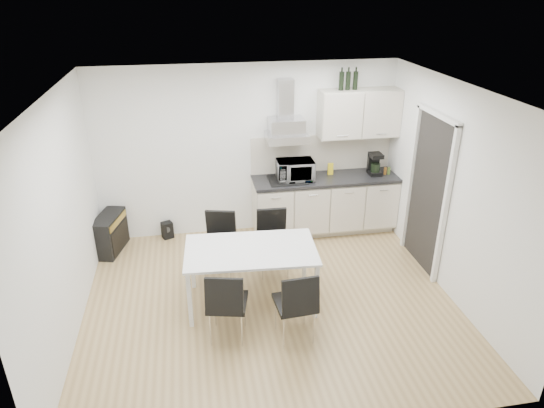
{
  "coord_description": "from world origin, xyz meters",
  "views": [
    {
      "loc": [
        -0.85,
        -4.89,
        3.65
      ],
      "look_at": [
        0.11,
        0.5,
        1.1
      ],
      "focal_mm": 32.0,
      "sensor_mm": 36.0,
      "label": 1
    }
  ],
  "objects_px": {
    "dining_table": "(251,254)",
    "chair_far_left": "(219,246)",
    "chair_near_left": "(227,303)",
    "floor_speaker": "(167,230)",
    "kitchenette": "(327,181)",
    "guitar_amp": "(110,233)",
    "chair_near_right": "(295,304)",
    "chair_far_right": "(273,244)"
  },
  "relations": [
    {
      "from": "dining_table",
      "to": "chair_far_left",
      "type": "relative_size",
      "value": 1.82
    },
    {
      "from": "chair_far_left",
      "to": "dining_table",
      "type": "bearing_deg",
      "value": 131.09
    },
    {
      "from": "dining_table",
      "to": "floor_speaker",
      "type": "height_order",
      "value": "dining_table"
    },
    {
      "from": "kitchenette",
      "to": "chair_far_right",
      "type": "bearing_deg",
      "value": -133.6
    },
    {
      "from": "chair_far_right",
      "to": "guitar_amp",
      "type": "bearing_deg",
      "value": -22.02
    },
    {
      "from": "chair_far_left",
      "to": "chair_near_right",
      "type": "xyz_separation_m",
      "value": [
        0.72,
        -1.39,
        0.0
      ]
    },
    {
      "from": "kitchenette",
      "to": "chair_near_right",
      "type": "bearing_deg",
      "value": -113.21
    },
    {
      "from": "chair_near_left",
      "to": "floor_speaker",
      "type": "relative_size",
      "value": 3.38
    },
    {
      "from": "dining_table",
      "to": "chair_far_left",
      "type": "bearing_deg",
      "value": 120.49
    },
    {
      "from": "kitchenette",
      "to": "chair_far_left",
      "type": "height_order",
      "value": "kitchenette"
    },
    {
      "from": "kitchenette",
      "to": "chair_far_left",
      "type": "relative_size",
      "value": 2.86
    },
    {
      "from": "dining_table",
      "to": "chair_near_right",
      "type": "xyz_separation_m",
      "value": [
        0.38,
        -0.73,
        -0.24
      ]
    },
    {
      "from": "guitar_amp",
      "to": "chair_near_right",
      "type": "bearing_deg",
      "value": -31.31
    },
    {
      "from": "chair_far_right",
      "to": "dining_table",
      "type": "bearing_deg",
      "value": 59.66
    },
    {
      "from": "chair_near_right",
      "to": "chair_far_right",
      "type": "bearing_deg",
      "value": 85.8
    },
    {
      "from": "chair_near_left",
      "to": "chair_near_right",
      "type": "height_order",
      "value": "same"
    },
    {
      "from": "chair_far_right",
      "to": "chair_near_right",
      "type": "relative_size",
      "value": 1.0
    },
    {
      "from": "kitchenette",
      "to": "chair_far_right",
      "type": "xyz_separation_m",
      "value": [
        -1.03,
        -1.08,
        -0.39
      ]
    },
    {
      "from": "chair_far_left",
      "to": "floor_speaker",
      "type": "height_order",
      "value": "chair_far_left"
    },
    {
      "from": "chair_near_left",
      "to": "floor_speaker",
      "type": "distance_m",
      "value": 2.57
    },
    {
      "from": "chair_far_left",
      "to": "floor_speaker",
      "type": "bearing_deg",
      "value": -44.42
    },
    {
      "from": "dining_table",
      "to": "chair_far_right",
      "type": "relative_size",
      "value": 1.82
    },
    {
      "from": "dining_table",
      "to": "guitar_amp",
      "type": "bearing_deg",
      "value": 142.91
    },
    {
      "from": "chair_near_right",
      "to": "floor_speaker",
      "type": "xyz_separation_m",
      "value": [
        -1.44,
        2.58,
        -0.31
      ]
    },
    {
      "from": "chair_far_right",
      "to": "chair_near_left",
      "type": "height_order",
      "value": "same"
    },
    {
      "from": "chair_far_right",
      "to": "floor_speaker",
      "type": "distance_m",
      "value": 1.93
    },
    {
      "from": "chair_far_left",
      "to": "chair_near_right",
      "type": "height_order",
      "value": "same"
    },
    {
      "from": "kitchenette",
      "to": "guitar_amp",
      "type": "distance_m",
      "value": 3.32
    },
    {
      "from": "kitchenette",
      "to": "guitar_amp",
      "type": "height_order",
      "value": "kitchenette"
    },
    {
      "from": "chair_near_right",
      "to": "guitar_amp",
      "type": "distance_m",
      "value": 3.24
    },
    {
      "from": "chair_near_right",
      "to": "chair_far_left",
      "type": "bearing_deg",
      "value": 113.16
    },
    {
      "from": "floor_speaker",
      "to": "guitar_amp",
      "type": "bearing_deg",
      "value": 175.08
    },
    {
      "from": "chair_near_right",
      "to": "guitar_amp",
      "type": "bearing_deg",
      "value": 129.8
    },
    {
      "from": "chair_far_left",
      "to": "chair_far_right",
      "type": "xyz_separation_m",
      "value": [
        0.72,
        -0.06,
        0.0
      ]
    },
    {
      "from": "floor_speaker",
      "to": "dining_table",
      "type": "bearing_deg",
      "value": -82.55
    },
    {
      "from": "kitchenette",
      "to": "floor_speaker",
      "type": "distance_m",
      "value": 2.58
    },
    {
      "from": "chair_near_right",
      "to": "floor_speaker",
      "type": "bearing_deg",
      "value": 115.07
    },
    {
      "from": "chair_far_right",
      "to": "guitar_amp",
      "type": "height_order",
      "value": "chair_far_right"
    },
    {
      "from": "chair_near_left",
      "to": "chair_far_right",
      "type": "bearing_deg",
      "value": 71.45
    },
    {
      "from": "chair_far_right",
      "to": "chair_near_right",
      "type": "bearing_deg",
      "value": 91.83
    },
    {
      "from": "chair_near_right",
      "to": "kitchenette",
      "type": "bearing_deg",
      "value": 62.76
    },
    {
      "from": "chair_far_left",
      "to": "kitchenette",
      "type": "bearing_deg",
      "value": -135.37
    }
  ]
}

